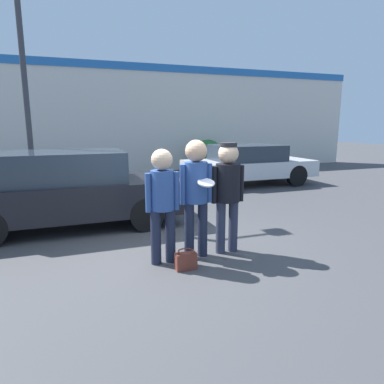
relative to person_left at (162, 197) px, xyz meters
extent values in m
plane|color=#3F3F42|center=(0.27, 0.34, -1.00)|extent=(56.00, 56.00, 0.00)
cube|color=silver|center=(0.27, 9.95, 1.23)|extent=(24.00, 0.18, 4.47)
cube|color=#2666B2|center=(0.27, 9.84, 3.32)|extent=(24.00, 0.04, 0.30)
cylinder|color=#1E2338|center=(-0.11, 0.00, -0.60)|extent=(0.15, 0.15, 0.81)
cylinder|color=#1E2338|center=(0.11, 0.00, -0.60)|extent=(0.15, 0.15, 0.81)
cylinder|color=#2D4C8C|center=(0.00, 0.00, 0.10)|extent=(0.33, 0.33, 0.57)
cylinder|color=#2D4C8C|center=(-0.20, 0.00, 0.08)|extent=(0.09, 0.09, 0.56)
cylinder|color=#2D4C8C|center=(0.20, 0.00, 0.08)|extent=(0.09, 0.09, 0.56)
sphere|color=#DBB28E|center=(0.00, 0.00, 0.54)|extent=(0.30, 0.30, 0.30)
cylinder|color=#1E2338|center=(0.43, 0.06, -0.57)|extent=(0.15, 0.15, 0.87)
cylinder|color=#1E2338|center=(0.65, 0.06, -0.57)|extent=(0.15, 0.15, 0.87)
cylinder|color=#2D4C8C|center=(0.54, 0.06, 0.17)|extent=(0.34, 0.34, 0.61)
cylinder|color=#2D4C8C|center=(0.33, 0.06, 0.15)|extent=(0.09, 0.09, 0.60)
cylinder|color=#2D4C8C|center=(0.75, 0.06, 0.15)|extent=(0.09, 0.09, 0.60)
sphere|color=tan|center=(0.54, 0.06, 0.64)|extent=(0.32, 0.32, 0.32)
cylinder|color=silver|center=(0.60, -0.18, 0.20)|extent=(0.25, 0.24, 0.10)
cylinder|color=#2D3347|center=(0.97, 0.08, -0.58)|extent=(0.15, 0.15, 0.84)
cylinder|color=#2D3347|center=(1.19, 0.08, -0.58)|extent=(0.15, 0.15, 0.84)
cylinder|color=black|center=(1.08, 0.08, 0.13)|extent=(0.38, 0.38, 0.59)
cylinder|color=black|center=(0.85, 0.08, 0.11)|extent=(0.09, 0.09, 0.57)
cylinder|color=black|center=(1.31, 0.08, 0.11)|extent=(0.09, 0.09, 0.57)
sphere|color=#DBB28E|center=(1.08, 0.08, 0.58)|extent=(0.31, 0.31, 0.31)
cylinder|color=black|center=(1.08, 0.08, 0.72)|extent=(0.26, 0.26, 0.06)
cube|color=black|center=(-1.23, 2.43, -0.40)|extent=(4.33, 1.84, 0.65)
cube|color=#28333D|center=(-1.32, 2.43, 0.22)|extent=(2.25, 1.58, 0.58)
cylinder|color=black|center=(0.11, 3.25, -0.67)|extent=(0.66, 0.22, 0.66)
cylinder|color=black|center=(0.11, 1.61, -0.67)|extent=(0.66, 0.22, 0.66)
cylinder|color=black|center=(-2.58, 3.25, -0.67)|extent=(0.66, 0.22, 0.66)
cube|color=silver|center=(4.51, 5.52, -0.44)|extent=(4.29, 1.91, 0.53)
cube|color=#28333D|center=(4.43, 5.52, 0.08)|extent=(2.23, 1.64, 0.52)
cylinder|color=black|center=(5.84, 6.37, -0.66)|extent=(0.69, 0.22, 0.69)
cylinder|color=black|center=(5.84, 4.66, -0.66)|extent=(0.69, 0.22, 0.69)
cylinder|color=black|center=(3.18, 6.37, -0.66)|extent=(0.69, 0.22, 0.69)
cylinder|color=black|center=(3.18, 4.66, -0.66)|extent=(0.69, 0.22, 0.69)
cylinder|color=#38383D|center=(-1.99, 3.71, 1.73)|extent=(0.12, 0.12, 5.47)
sphere|color=#2D6B33|center=(4.50, 9.08, -0.32)|extent=(1.36, 1.36, 1.36)
cube|color=brown|center=(0.24, -0.34, -0.88)|extent=(0.30, 0.14, 0.24)
torus|color=brown|center=(0.24, -0.34, -0.73)|extent=(0.23, 0.23, 0.02)
camera|label=1|loc=(-1.25, -4.65, 1.03)|focal=32.00mm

